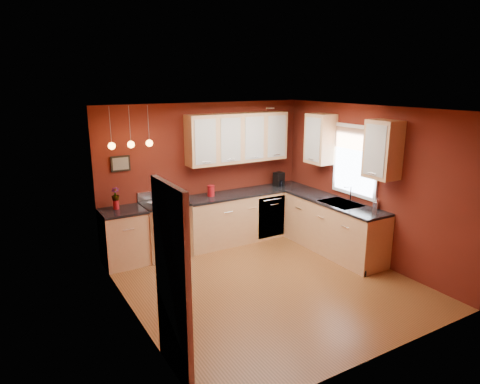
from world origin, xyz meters
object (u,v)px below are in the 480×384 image
sink (341,204)px  soap_pump (376,204)px  red_canister (211,191)px  gas_range (166,229)px  coffee_maker (279,180)px

sink → soap_pump: (0.25, -0.55, 0.11)m
red_canister → soap_pump: bearing=-46.6°
sink → red_canister: (-1.72, 1.53, 0.13)m
soap_pump → gas_range: bearing=144.5°
gas_range → coffee_maker: (2.43, 0.06, 0.58)m
gas_range → coffee_maker: coffee_maker is taller
soap_pump → sink: bearing=114.3°
sink → red_canister: sink is taller
sink → coffee_maker: (-0.19, 1.56, 0.15)m
coffee_maker → red_canister: bearing=171.8°
sink → soap_pump: bearing=-65.7°
gas_range → red_canister: 1.06m
gas_range → sink: size_ratio=1.59×
sink → red_canister: 2.31m
sink → soap_pump: sink is taller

